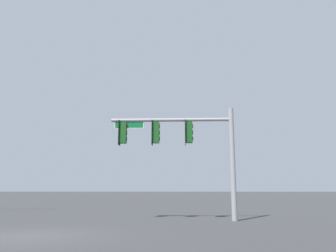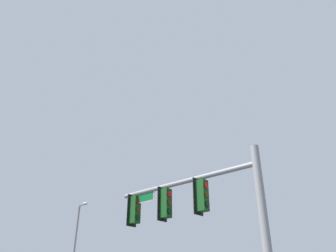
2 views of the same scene
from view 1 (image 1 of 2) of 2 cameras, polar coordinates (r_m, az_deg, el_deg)
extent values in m
plane|color=#38383A|center=(12.36, -23.28, -17.23)|extent=(400.00, 400.00, 0.00)
cylinder|color=gray|center=(17.02, 11.18, -6.30)|extent=(0.27, 0.27, 5.71)
cylinder|color=gray|center=(17.15, 0.49, 1.07)|extent=(6.27, 0.18, 0.18)
cube|color=black|center=(17.02, 3.03, -1.12)|extent=(0.03, 0.52, 1.30)
cube|color=#144719|center=(17.02, 3.66, -1.11)|extent=(0.36, 0.32, 1.10)
cylinder|color=#144719|center=(17.14, 3.64, 0.89)|extent=(0.04, 0.04, 0.12)
cylinder|color=red|center=(17.09, 4.32, -0.02)|extent=(0.03, 0.22, 0.22)
cylinder|color=#392D05|center=(17.03, 4.34, -1.11)|extent=(0.03, 0.22, 0.22)
cylinder|color=black|center=(16.98, 4.35, -2.21)|extent=(0.03, 0.22, 0.22)
cube|color=black|center=(17.09, -2.77, -1.16)|extent=(0.03, 0.52, 1.30)
cube|color=#144719|center=(17.07, -2.13, -1.16)|extent=(0.36, 0.32, 1.10)
cylinder|color=#144719|center=(17.18, -2.12, 0.85)|extent=(0.04, 0.04, 0.12)
cylinder|color=red|center=(17.11, -1.46, -0.06)|extent=(0.03, 0.22, 0.22)
cylinder|color=#392D05|center=(17.06, -1.46, -1.15)|extent=(0.03, 0.22, 0.22)
cylinder|color=black|center=(17.00, -1.47, -2.25)|extent=(0.03, 0.22, 0.22)
cube|color=black|center=(17.32, -8.46, -1.19)|extent=(0.03, 0.52, 1.30)
cube|color=#144719|center=(17.29, -7.84, -1.19)|extent=(0.36, 0.32, 1.10)
cylinder|color=#144719|center=(17.40, -7.79, 0.79)|extent=(0.04, 0.04, 0.12)
cylinder|color=red|center=(17.31, -7.16, -0.11)|extent=(0.03, 0.22, 0.22)
cylinder|color=#392D05|center=(17.25, -7.19, -1.18)|extent=(0.03, 0.22, 0.22)
cylinder|color=black|center=(17.20, -7.22, -2.27)|extent=(0.03, 0.22, 0.22)
cube|color=#0F602D|center=(17.31, -6.79, 0.18)|extent=(1.48, 0.04, 0.30)
cube|color=white|center=(17.31, -6.79, 0.18)|extent=(1.54, 0.02, 0.36)
camera|label=2|loc=(10.30, 46.40, -7.90)|focal=35.00mm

